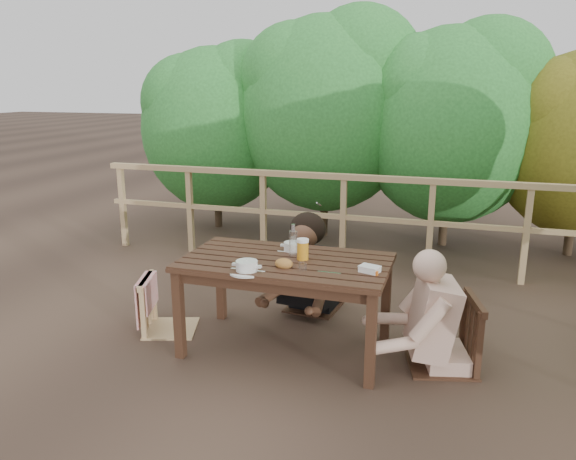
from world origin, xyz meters
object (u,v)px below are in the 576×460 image
(diner_right, at_px, (452,272))
(soup_near, at_px, (247,267))
(woman, at_px, (315,233))
(chair_far, at_px, (314,260))
(table, at_px, (286,305))
(bread_roll, at_px, (284,264))
(bottle, at_px, (293,241))
(chair_right, at_px, (445,302))
(tumbler, at_px, (303,267))
(chair_left, at_px, (168,281))
(soup_far, at_px, (293,247))
(beer_glass, at_px, (303,250))
(butter_tub, at_px, (370,270))

(diner_right, distance_m, soup_near, 1.38)
(woman, distance_m, diner_right, 1.36)
(chair_far, bearing_deg, woman, 95.98)
(table, relative_size, bread_roll, 11.67)
(woman, relative_size, bottle, 5.28)
(chair_right, height_order, tumbler, chair_right)
(chair_left, distance_m, chair_right, 2.09)
(table, relative_size, chair_left, 1.79)
(chair_right, relative_size, soup_near, 3.80)
(soup_far, relative_size, tumbler, 3.49)
(beer_glass, bearing_deg, soup_far, 124.28)
(chair_right, distance_m, diner_right, 0.22)
(soup_near, distance_m, tumbler, 0.38)
(diner_right, relative_size, beer_glass, 8.36)
(woman, relative_size, bread_roll, 10.74)
(soup_near, distance_m, bottle, 0.45)
(bread_roll, bearing_deg, tumbler, -11.25)
(chair_right, relative_size, woman, 0.69)
(chair_far, distance_m, chair_right, 1.32)
(chair_left, bearing_deg, chair_right, -106.28)
(chair_right, relative_size, tumbler, 13.79)
(diner_right, xyz_separation_m, butter_tub, (-0.52, -0.19, 0.02))
(woman, height_order, bottle, woman)
(beer_glass, bearing_deg, chair_left, -179.84)
(bread_roll, bearing_deg, soup_near, -145.63)
(woman, relative_size, soup_near, 5.48)
(chair_right, bearing_deg, butter_tub, -83.31)
(soup_far, bearing_deg, woman, 88.89)
(tumbler, xyz_separation_m, butter_tub, (0.44, 0.10, -0.01))
(table, xyz_separation_m, soup_far, (-0.01, 0.22, 0.38))
(chair_far, height_order, tumbler, chair_far)
(beer_glass, relative_size, tumbler, 2.42)
(soup_far, bearing_deg, chair_left, -168.85)
(table, height_order, bread_roll, bread_roll)
(woman, xyz_separation_m, butter_tub, (0.62, -0.92, 0.03))
(beer_glass, xyz_separation_m, tumbler, (0.07, -0.23, -0.05))
(woman, bearing_deg, soup_far, 94.87)
(diner_right, relative_size, bread_roll, 10.95)
(bottle, bearing_deg, chair_left, -177.44)
(soup_far, height_order, butter_tub, soup_far)
(chair_left, xyz_separation_m, beer_glass, (1.09, 0.00, 0.35))
(woman, xyz_separation_m, tumbler, (0.18, -1.02, 0.04))
(bread_roll, bearing_deg, table, 103.06)
(chair_far, relative_size, bread_roll, 6.92)
(chair_far, relative_size, soup_near, 3.53)
(chair_far, xyz_separation_m, chair_right, (1.11, -0.72, 0.03))
(chair_far, distance_m, diner_right, 1.37)
(table, xyz_separation_m, chair_right, (1.11, 0.09, 0.13))
(tumbler, distance_m, butter_tub, 0.45)
(butter_tub, bearing_deg, table, -171.83)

